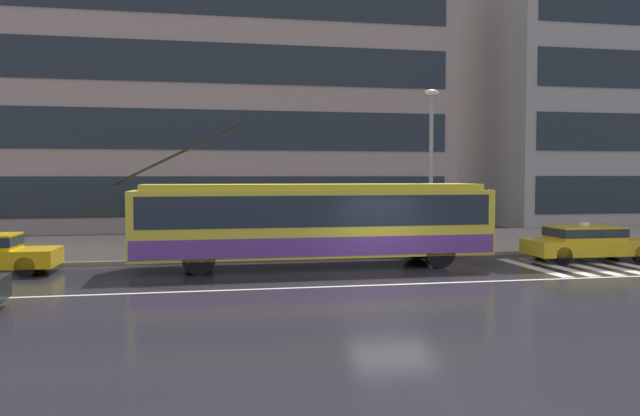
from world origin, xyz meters
name	(u,v)px	position (x,y,z in m)	size (l,w,h in m)	color
ground_plane	(393,278)	(0.00, 0.00, 0.00)	(160.00, 160.00, 0.00)	#222128
sidewalk_slab	(330,243)	(0.00, 9.32, 0.07)	(80.00, 10.00, 0.14)	gray
crosswalk_stripe_edge_near	(532,267)	(5.26, 1.16, 0.00)	(0.44, 4.40, 0.01)	beige
crosswalk_stripe_inner_a	(556,266)	(6.16, 1.16, 0.00)	(0.44, 4.40, 0.01)	beige
crosswalk_stripe_center	(580,266)	(7.06, 1.16, 0.00)	(0.44, 4.40, 0.01)	beige
crosswalk_stripe_inner_b	(603,265)	(7.96, 1.16, 0.00)	(0.44, 4.40, 0.01)	beige
crosswalk_stripe_edge_far	(626,264)	(8.86, 1.16, 0.00)	(0.44, 4.40, 0.01)	beige
lane_centre_line	(405,284)	(0.00, -1.20, 0.00)	(72.00, 0.14, 0.01)	silver
trolleybus	(314,221)	(-1.93, 2.72, 1.55)	(12.52, 2.56, 4.84)	yellow
taxi_ahead_of_bus	(587,241)	(8.12, 2.34, 0.70)	(4.57, 1.86, 1.39)	yellow
pedestrian_at_shelter	(407,224)	(2.64, 6.37, 1.10)	(0.49, 0.49, 1.63)	#465643
pedestrian_approaching_curb	(392,211)	(1.77, 5.73, 1.69)	(1.29, 1.29, 1.90)	#4E534D
pedestrian_walking_past	(416,211)	(2.66, 5.44, 1.71)	(1.05, 1.05, 1.95)	navy
street_lamp	(431,155)	(3.30, 5.51, 3.92)	(0.60, 0.32, 6.36)	gray
office_tower_corner_left	(216,81)	(-4.59, 23.76, 9.26)	(27.73, 14.97, 18.50)	#A18E87
office_tower_corner_right	(636,57)	(23.41, 19.98, 11.13)	(22.54, 11.52, 22.24)	#999896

